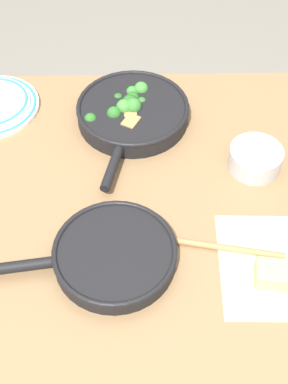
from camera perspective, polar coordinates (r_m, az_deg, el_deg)
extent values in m
plane|color=slate|center=(1.88, 0.00, -14.61)|extent=(14.00, 14.00, 0.00)
cube|color=olive|center=(1.28, 0.00, -1.00)|extent=(1.33, 0.93, 0.03)
cylinder|color=black|center=(1.44, -1.19, 8.42)|extent=(0.30, 0.30, 0.05)
torus|color=black|center=(1.42, -1.21, 9.10)|extent=(0.30, 0.30, 0.01)
cylinder|color=black|center=(1.28, -3.44, 2.53)|extent=(0.06, 0.13, 0.02)
cylinder|color=#205218|center=(1.47, -2.75, 9.41)|extent=(0.01, 0.01, 0.02)
sphere|color=#286023|center=(1.46, -2.78, 9.94)|extent=(0.03, 0.03, 0.03)
cylinder|color=#205218|center=(1.45, -1.48, 8.80)|extent=(0.01, 0.01, 0.02)
sphere|color=#286023|center=(1.43, -1.50, 9.57)|extent=(0.04, 0.04, 0.04)
cylinder|color=#205218|center=(1.47, -1.20, 9.30)|extent=(0.01, 0.01, 0.02)
sphere|color=#286023|center=(1.45, -1.21, 9.97)|extent=(0.04, 0.04, 0.04)
cylinder|color=#2C6823|center=(1.44, -1.57, 8.31)|extent=(0.01, 0.01, 0.02)
sphere|color=#387A33|center=(1.43, -1.59, 8.90)|extent=(0.03, 0.03, 0.03)
cylinder|color=#245B1C|center=(1.42, -3.18, 7.64)|extent=(0.01, 0.01, 0.02)
sphere|color=#2D6B28|center=(1.40, -3.23, 8.35)|extent=(0.04, 0.04, 0.04)
cylinder|color=#2C6823|center=(1.43, -1.11, 8.33)|extent=(0.02, 0.02, 0.02)
sphere|color=#387A33|center=(1.42, -1.13, 9.14)|extent=(0.04, 0.04, 0.04)
cylinder|color=#2C6823|center=(1.49, -1.24, 9.97)|extent=(0.01, 0.01, 0.02)
sphere|color=#387A33|center=(1.47, -1.26, 10.60)|extent=(0.03, 0.03, 0.03)
cylinder|color=#357027|center=(1.49, -0.40, 10.24)|extent=(0.01, 0.01, 0.02)
sphere|color=#428438|center=(1.48, -0.40, 10.96)|extent=(0.04, 0.04, 0.04)
cylinder|color=#245B1C|center=(1.46, -0.32, 9.01)|extent=(0.01, 0.01, 0.02)
sphere|color=#2D6B28|center=(1.45, -0.33, 9.54)|extent=(0.03, 0.03, 0.03)
cylinder|color=#357027|center=(1.43, -2.12, 8.27)|extent=(0.01, 0.01, 0.02)
sphere|color=#428438|center=(1.42, -2.15, 9.05)|extent=(0.04, 0.04, 0.04)
cylinder|color=#245B1C|center=(1.41, -5.66, 7.12)|extent=(0.01, 0.01, 0.02)
sphere|color=#2D6B28|center=(1.40, -5.73, 7.73)|extent=(0.03, 0.03, 0.03)
cube|color=olive|center=(1.47, -3.91, 9.70)|extent=(0.04, 0.04, 0.03)
cube|color=#AD7F4C|center=(1.42, -1.43, 8.07)|extent=(0.03, 0.04, 0.04)
cube|color=#AD7F4C|center=(1.39, -1.39, 7.05)|extent=(0.05, 0.06, 0.04)
cube|color=olive|center=(1.41, -3.49, 7.57)|extent=(0.05, 0.05, 0.03)
cube|color=#AD7F4C|center=(1.43, 3.42, 8.34)|extent=(0.04, 0.04, 0.03)
cube|color=olive|center=(1.47, -3.07, 9.58)|extent=(0.05, 0.04, 0.03)
cylinder|color=black|center=(1.15, -3.10, -6.77)|extent=(0.26, 0.26, 0.04)
torus|color=black|center=(1.13, -3.14, -6.24)|extent=(0.27, 0.27, 0.01)
cylinder|color=black|center=(1.15, -13.11, -7.70)|extent=(0.14, 0.04, 0.02)
cylinder|color=#DBC156|center=(1.15, -3.10, -6.78)|extent=(0.21, 0.21, 0.02)
cylinder|color=#A87A4C|center=(1.18, 7.17, -5.71)|extent=(0.32, 0.08, 0.02)
ellipsoid|color=#A87A4C|center=(1.19, -1.58, -4.45)|extent=(0.07, 0.05, 0.02)
cube|color=silver|center=(1.19, 14.77, -7.77)|extent=(0.12, 0.13, 0.01)
cube|color=#EFD67A|center=(1.15, 14.10, -8.66)|extent=(0.10, 0.07, 0.04)
cylinder|color=#B7B7BC|center=(1.34, 11.77, 3.51)|extent=(0.13, 0.13, 0.06)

